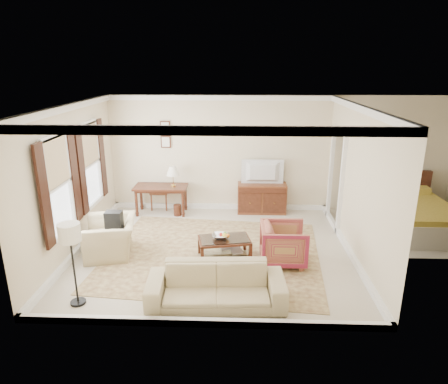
# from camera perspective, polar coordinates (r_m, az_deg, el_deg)

# --- Properties ---
(room_shell) EXTENTS (5.51, 5.01, 2.91)m
(room_shell) POSITION_cam_1_polar(r_m,az_deg,el_deg) (7.44, -1.65, 9.03)
(room_shell) COLOR beige
(room_shell) RESTS_ON ground
(annex_bedroom) EXTENTS (3.00, 2.70, 2.90)m
(annex_bedroom) POSITION_cam_1_polar(r_m,az_deg,el_deg) (9.94, 25.81, -3.24)
(annex_bedroom) COLOR beige
(annex_bedroom) RESTS_ON ground
(window_front) EXTENTS (0.12, 1.56, 1.80)m
(window_front) POSITION_cam_1_polar(r_m,az_deg,el_deg) (7.65, -22.58, 0.81)
(window_front) COLOR #CCB284
(window_front) RESTS_ON room_shell
(window_rear) EXTENTS (0.12, 1.56, 1.80)m
(window_rear) POSITION_cam_1_polar(r_m,az_deg,el_deg) (9.07, -18.52, 3.79)
(window_rear) COLOR #CCB284
(window_rear) RESTS_ON room_shell
(doorway) EXTENTS (0.10, 1.12, 2.25)m
(doorway) POSITION_cam_1_polar(r_m,az_deg,el_deg) (9.46, 15.68, 1.62)
(doorway) COLOR white
(doorway) RESTS_ON room_shell
(rug) EXTENTS (4.46, 3.92, 0.01)m
(rug) POSITION_cam_1_polar(r_m,az_deg,el_deg) (8.04, -1.60, -8.81)
(rug) COLOR #5A2E1E
(rug) RESTS_ON room_shell
(writing_desk) EXTENTS (1.31, 0.66, 0.72)m
(writing_desk) POSITION_cam_1_polar(r_m,az_deg,el_deg) (10.07, -8.98, 0.25)
(writing_desk) COLOR #532617
(writing_desk) RESTS_ON room_shell
(desk_chair) EXTENTS (0.50, 0.50, 1.05)m
(desk_chair) POSITION_cam_1_polar(r_m,az_deg,el_deg) (10.44, -9.17, 0.42)
(desk_chair) COLOR brown
(desk_chair) RESTS_ON room_shell
(desk_lamp) EXTENTS (0.32, 0.32, 0.50)m
(desk_lamp) POSITION_cam_1_polar(r_m,az_deg,el_deg) (9.91, -7.29, 2.22)
(desk_lamp) COLOR silver
(desk_lamp) RESTS_ON writing_desk
(framed_prints) EXTENTS (0.25, 0.04, 0.68)m
(framed_prints) POSITION_cam_1_polar(r_m,az_deg,el_deg) (10.12, -8.37, 8.16)
(framed_prints) COLOR #532617
(framed_prints) RESTS_ON room_shell
(sideboard) EXTENTS (1.22, 0.47, 0.75)m
(sideboard) POSITION_cam_1_polar(r_m,az_deg,el_deg) (10.12, 5.41, -0.88)
(sideboard) COLOR brown
(sideboard) RESTS_ON room_shell
(tv) EXTENTS (1.00, 0.57, 0.13)m
(tv) POSITION_cam_1_polar(r_m,az_deg,el_deg) (9.86, 5.57, 3.89)
(tv) COLOR black
(tv) RESTS_ON sideboard
(coffee_table) EXTENTS (1.07, 0.76, 0.42)m
(coffee_table) POSITION_cam_1_polar(r_m,az_deg,el_deg) (7.76, 0.05, -7.30)
(coffee_table) COLOR #532617
(coffee_table) RESTS_ON room_shell
(fruit_bowl) EXTENTS (0.42, 0.42, 0.10)m
(fruit_bowl) POSITION_cam_1_polar(r_m,az_deg,el_deg) (7.71, -0.58, -6.22)
(fruit_bowl) COLOR silver
(fruit_bowl) RESTS_ON coffee_table
(book_a) EXTENTS (0.27, 0.14, 0.38)m
(book_a) POSITION_cam_1_polar(r_m,az_deg,el_deg) (7.93, -0.63, -7.93)
(book_a) COLOR brown
(book_a) RESTS_ON coffee_table
(book_b) EXTENTS (0.28, 0.10, 0.38)m
(book_b) POSITION_cam_1_polar(r_m,az_deg,el_deg) (7.80, 1.00, -8.41)
(book_b) COLOR brown
(book_b) RESTS_ON coffee_table
(striped_armchair) EXTENTS (0.78, 0.83, 0.85)m
(striped_armchair) POSITION_cam_1_polar(r_m,az_deg,el_deg) (7.61, 8.51, -7.09)
(striped_armchair) COLOR maroon
(striped_armchair) RESTS_ON room_shell
(club_armchair) EXTENTS (0.91, 1.21, 0.95)m
(club_armchair) POSITION_cam_1_polar(r_m,az_deg,el_deg) (8.17, -15.95, -5.44)
(club_armchair) COLOR tan
(club_armchair) RESTS_ON room_shell
(backpack) EXTENTS (0.26, 0.34, 0.40)m
(backpack) POSITION_cam_1_polar(r_m,az_deg,el_deg) (8.06, -15.46, -3.81)
(backpack) COLOR black
(backpack) RESTS_ON club_armchair
(sofa) EXTENTS (2.17, 0.74, 0.84)m
(sofa) POSITION_cam_1_polar(r_m,az_deg,el_deg) (6.33, -1.15, -12.48)
(sofa) COLOR tan
(sofa) RESTS_ON room_shell
(floor_lamp) EXTENTS (0.33, 0.33, 1.36)m
(floor_lamp) POSITION_cam_1_polar(r_m,az_deg,el_deg) (6.44, -21.14, -6.24)
(floor_lamp) COLOR black
(floor_lamp) RESTS_ON room_shell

